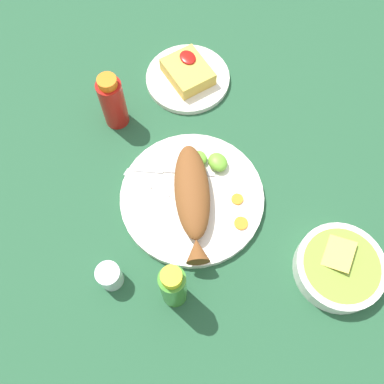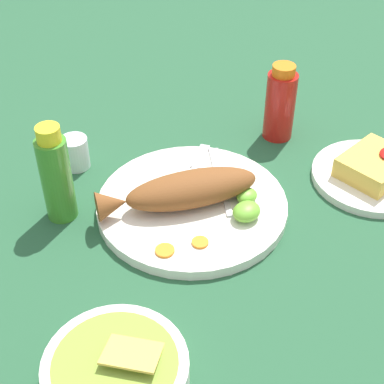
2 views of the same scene
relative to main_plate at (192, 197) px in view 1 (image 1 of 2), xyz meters
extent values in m
plane|color=#235133|center=(0.00, 0.00, -0.01)|extent=(4.00, 4.00, 0.00)
cylinder|color=white|center=(0.00, 0.00, 0.00)|extent=(0.31, 0.31, 0.02)
ellipsoid|color=brown|center=(0.00, 0.00, 0.04)|extent=(0.23, 0.17, 0.05)
cone|color=brown|center=(-0.12, 0.06, 0.04)|extent=(0.06, 0.06, 0.05)
cube|color=silver|center=(0.02, 0.03, 0.01)|extent=(0.10, 0.07, 0.00)
cube|color=silver|center=(0.10, 0.08, 0.01)|extent=(0.07, 0.05, 0.00)
cube|color=silver|center=(0.05, -0.02, 0.01)|extent=(0.08, 0.10, 0.00)
cube|color=silver|center=(0.11, 0.05, 0.01)|extent=(0.06, 0.07, 0.00)
cylinder|color=orange|center=(-0.11, -0.05, 0.01)|extent=(0.03, 0.03, 0.00)
cylinder|color=orange|center=(-0.06, -0.08, 0.01)|extent=(0.03, 0.03, 0.00)
ellipsoid|color=#6BB233|center=(0.03, -0.09, 0.02)|extent=(0.05, 0.04, 0.03)
ellipsoid|color=#6BB233|center=(0.07, -0.06, 0.02)|extent=(0.04, 0.03, 0.02)
cylinder|color=#B21914|center=(0.27, 0.04, 0.06)|extent=(0.06, 0.06, 0.13)
cylinder|color=orange|center=(0.27, 0.04, 0.13)|extent=(0.04, 0.04, 0.02)
cylinder|color=#3D8428|center=(-0.16, 0.14, 0.06)|extent=(0.05, 0.05, 0.15)
cylinder|color=yellow|center=(-0.16, 0.14, 0.15)|extent=(0.04, 0.04, 0.02)
cylinder|color=silver|center=(-0.07, 0.23, 0.02)|extent=(0.05, 0.05, 0.06)
cylinder|color=white|center=(-0.07, 0.23, 0.00)|extent=(0.04, 0.04, 0.03)
cylinder|color=white|center=(0.28, -0.16, 0.00)|extent=(0.21, 0.21, 0.01)
cube|color=gold|center=(0.28, -0.16, 0.02)|extent=(0.11, 0.09, 0.04)
ellipsoid|color=#AD140F|center=(0.30, -0.18, 0.04)|extent=(0.05, 0.04, 0.01)
cylinder|color=white|center=(-0.29, -0.17, 0.01)|extent=(0.18, 0.18, 0.04)
cylinder|color=olive|center=(-0.29, -0.17, 0.03)|extent=(0.15, 0.15, 0.01)
cube|color=gold|center=(-0.26, -0.17, 0.03)|extent=(0.10, 0.10, 0.02)
camera|label=1|loc=(-0.31, 0.19, 0.86)|focal=40.00mm
camera|label=2|loc=(-0.51, -0.52, 0.63)|focal=55.00mm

